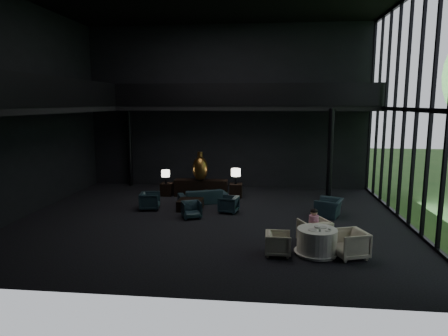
# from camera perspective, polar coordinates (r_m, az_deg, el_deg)

# --- Properties ---
(floor) EXTENTS (14.00, 12.00, 0.02)m
(floor) POSITION_cam_1_polar(r_m,az_deg,el_deg) (14.76, -1.92, -7.38)
(floor) COLOR black
(floor) RESTS_ON ground
(wall_back) EXTENTS (14.00, 0.04, 8.00)m
(wall_back) POSITION_cam_1_polar(r_m,az_deg,el_deg) (20.10, 0.47, 8.62)
(wall_back) COLOR black
(wall_back) RESTS_ON ground
(wall_front) EXTENTS (14.00, 0.04, 8.00)m
(wall_front) POSITION_cam_1_polar(r_m,az_deg,el_deg) (8.25, -8.02, 7.60)
(wall_front) COLOR black
(wall_front) RESTS_ON ground
(wall_left) EXTENTS (0.04, 12.00, 8.00)m
(wall_left) POSITION_cam_1_polar(r_m,az_deg,el_deg) (16.65, -26.82, 7.50)
(wall_left) COLOR black
(wall_left) RESTS_ON ground
(curtain_wall) EXTENTS (0.20, 12.00, 8.00)m
(curtain_wall) POSITION_cam_1_polar(r_m,az_deg,el_deg) (14.84, 25.87, 7.48)
(curtain_wall) COLOR black
(curtain_wall) RESTS_ON ground
(mezzanine_left) EXTENTS (2.00, 12.00, 0.25)m
(mezzanine_left) POSITION_cam_1_polar(r_m,az_deg,el_deg) (16.13, -23.81, 7.68)
(mezzanine_left) COLOR black
(mezzanine_left) RESTS_ON wall_left
(mezzanine_back) EXTENTS (12.00, 2.00, 0.25)m
(mezzanine_back) POSITION_cam_1_polar(r_m,az_deg,el_deg) (19.02, 3.19, 8.57)
(mezzanine_back) COLOR black
(mezzanine_back) RESTS_ON wall_back
(railing_left) EXTENTS (0.06, 12.00, 1.00)m
(railing_left) POSITION_cam_1_polar(r_m,az_deg,el_deg) (15.66, -20.73, 10.05)
(railing_left) COLOR black
(railing_left) RESTS_ON mezzanine_left
(railing_back) EXTENTS (12.00, 0.06, 1.00)m
(railing_back) POSITION_cam_1_polar(r_m,az_deg,el_deg) (18.03, 3.04, 10.44)
(railing_back) COLOR black
(railing_back) RESTS_ON mezzanine_back
(column_nw) EXTENTS (0.24, 0.24, 4.00)m
(column_nw) POSITION_cam_1_polar(r_m,az_deg,el_deg) (21.03, -13.33, 2.94)
(column_nw) COLOR black
(column_nw) RESTS_ON floor
(column_ne) EXTENTS (0.24, 0.24, 4.00)m
(column_ne) POSITION_cam_1_polar(r_m,az_deg,el_deg) (18.34, 14.91, 1.98)
(column_ne) COLOR black
(column_ne) RESTS_ON floor
(console) EXTENTS (2.42, 0.55, 0.77)m
(console) POSITION_cam_1_polar(r_m,az_deg,el_deg) (18.28, -3.31, -2.88)
(console) COLOR black
(console) RESTS_ON floor
(bronze_urn) EXTENTS (0.70, 0.70, 1.30)m
(bronze_urn) POSITION_cam_1_polar(r_m,az_deg,el_deg) (17.97, -3.42, -0.05)
(bronze_urn) COLOR #A77B34
(bronze_urn) RESTS_ON console
(side_table_left) EXTENTS (0.53, 0.53, 0.58)m
(side_table_left) POSITION_cam_1_polar(r_m,az_deg,el_deg) (18.64, -8.17, -3.02)
(side_table_left) COLOR black
(side_table_left) RESTS_ON floor
(table_lamp_left) EXTENTS (0.38, 0.38, 0.63)m
(table_lamp_left) POSITION_cam_1_polar(r_m,az_deg,el_deg) (18.35, -8.34, -0.85)
(table_lamp_left) COLOR black
(table_lamp_left) RESTS_ON side_table_left
(side_table_right) EXTENTS (0.56, 0.56, 0.61)m
(side_table_right) POSITION_cam_1_polar(r_m,az_deg,el_deg) (18.14, 1.70, -3.22)
(side_table_right) COLOR black
(side_table_right) RESTS_ON floor
(table_lamp_right) EXTENTS (0.42, 0.42, 0.71)m
(table_lamp_right) POSITION_cam_1_polar(r_m,az_deg,el_deg) (17.91, 1.70, -0.73)
(table_lamp_right) COLOR black
(table_lamp_right) RESTS_ON side_table_right
(sofa) EXTENTS (2.12, 1.33, 0.80)m
(sofa) POSITION_cam_1_polar(r_m,az_deg,el_deg) (17.08, -3.05, -3.69)
(sofa) COLOR black
(sofa) RESTS_ON floor
(lounge_armchair_west) EXTENTS (0.79, 0.83, 0.76)m
(lounge_armchair_west) POSITION_cam_1_polar(r_m,az_deg,el_deg) (16.29, -10.54, -4.56)
(lounge_armchair_west) COLOR black
(lounge_armchair_west) RESTS_ON floor
(lounge_armchair_east) EXTENTS (0.71, 0.74, 0.65)m
(lounge_armchair_east) POSITION_cam_1_polar(r_m,az_deg,el_deg) (15.59, 0.65, -5.22)
(lounge_armchair_east) COLOR #162E38
(lounge_armchair_east) RESTS_ON floor
(lounge_armchair_south) EXTENTS (0.78, 0.76, 0.62)m
(lounge_armchair_south) POSITION_cam_1_polar(r_m,az_deg,el_deg) (14.92, -4.67, -5.97)
(lounge_armchair_south) COLOR black
(lounge_armchair_south) RESTS_ON floor
(window_armchair) EXTENTS (0.96, 1.15, 0.86)m
(window_armchair) POSITION_cam_1_polar(r_m,az_deg,el_deg) (15.56, 14.77, -5.17)
(window_armchair) COLOR black
(window_armchair) RESTS_ON floor
(coffee_table) EXTENTS (0.95, 0.95, 0.42)m
(coffee_table) POSITION_cam_1_polar(r_m,az_deg,el_deg) (16.07, -4.83, -5.25)
(coffee_table) COLOR black
(coffee_table) RESTS_ON floor
(dining_table) EXTENTS (1.26, 1.26, 0.75)m
(dining_table) POSITION_cam_1_polar(r_m,az_deg,el_deg) (11.71, 13.10, -10.44)
(dining_table) COLOR white
(dining_table) RESTS_ON floor
(dining_chair_north) EXTENTS (1.13, 1.11, 0.90)m
(dining_chair_north) POSITION_cam_1_polar(r_m,az_deg,el_deg) (12.49, 12.80, -8.57)
(dining_chair_north) COLOR beige
(dining_chair_north) RESTS_ON floor
(dining_chair_east) EXTENTS (1.09, 1.12, 0.92)m
(dining_chair_east) POSITION_cam_1_polar(r_m,az_deg,el_deg) (11.69, 17.55, -9.97)
(dining_chair_east) COLOR beige
(dining_chair_east) RESTS_ON floor
(dining_chair_west) EXTENTS (0.61, 0.65, 0.66)m
(dining_chair_west) POSITION_cam_1_polar(r_m,az_deg,el_deg) (11.49, 7.73, -10.63)
(dining_chair_west) COLOR beige
(dining_chair_west) RESTS_ON floor
(child) EXTENTS (0.30, 0.30, 0.63)m
(child) POSITION_cam_1_polar(r_m,az_deg,el_deg) (12.45, 12.71, -7.12)
(child) COLOR pink
(child) RESTS_ON dining_chair_north
(plate_a) EXTENTS (0.25, 0.25, 0.01)m
(plate_a) POSITION_cam_1_polar(r_m,az_deg,el_deg) (11.43, 12.49, -8.62)
(plate_a) COLOR white
(plate_a) RESTS_ON dining_table
(plate_b) EXTENTS (0.27, 0.27, 0.02)m
(plate_b) POSITION_cam_1_polar(r_m,az_deg,el_deg) (11.73, 13.96, -8.22)
(plate_b) COLOR white
(plate_b) RESTS_ON dining_table
(saucer) EXTENTS (0.19, 0.19, 0.01)m
(saucer) POSITION_cam_1_polar(r_m,az_deg,el_deg) (11.46, 14.60, -8.68)
(saucer) COLOR white
(saucer) RESTS_ON dining_table
(coffee_cup) EXTENTS (0.11, 0.11, 0.06)m
(coffee_cup) POSITION_cam_1_polar(r_m,az_deg,el_deg) (11.51, 14.88, -8.40)
(coffee_cup) COLOR white
(coffee_cup) RESTS_ON saucer
(cereal_bowl) EXTENTS (0.15, 0.15, 0.08)m
(cereal_bowl) POSITION_cam_1_polar(r_m,az_deg,el_deg) (11.64, 13.11, -8.17)
(cereal_bowl) COLOR white
(cereal_bowl) RESTS_ON dining_table
(cream_pot) EXTENTS (0.08, 0.08, 0.07)m
(cream_pot) POSITION_cam_1_polar(r_m,az_deg,el_deg) (11.35, 13.52, -8.65)
(cream_pot) COLOR #99999E
(cream_pot) RESTS_ON dining_table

